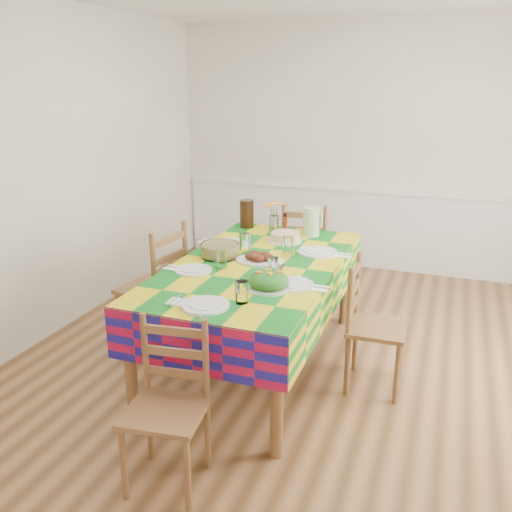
% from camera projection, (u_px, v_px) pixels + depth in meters
% --- Properties ---
extents(room, '(4.58, 5.08, 2.78)m').
position_uv_depth(room, '(319.00, 192.00, 3.68)').
color(room, brown).
rests_on(room, ground).
extents(wainscot, '(4.41, 0.06, 0.92)m').
position_uv_depth(wainscot, '(369.00, 227.00, 6.17)').
color(wainscot, white).
rests_on(wainscot, room).
extents(dining_table, '(1.13, 2.11, 0.82)m').
position_uv_depth(dining_table, '(257.00, 275.00, 3.94)').
color(dining_table, brown).
rests_on(dining_table, room).
extents(setting_near_head, '(0.46, 0.31, 0.14)m').
position_uv_depth(setting_near_head, '(218.00, 300.00, 3.17)').
color(setting_near_head, white).
rests_on(setting_near_head, dining_table).
extents(setting_left_near, '(0.47, 0.28, 0.12)m').
position_uv_depth(setting_left_near, '(203.00, 266.00, 3.76)').
color(setting_left_near, white).
rests_on(setting_left_near, dining_table).
extents(setting_left_far, '(0.55, 0.33, 0.14)m').
position_uv_depth(setting_left_far, '(233.00, 243.00, 4.28)').
color(setting_left_far, white).
rests_on(setting_left_far, dining_table).
extents(setting_right_near, '(0.51, 0.30, 0.13)m').
position_uv_depth(setting_right_near, '(286.00, 278.00, 3.54)').
color(setting_right_near, white).
rests_on(setting_right_near, dining_table).
extents(setting_right_far, '(0.57, 0.33, 0.15)m').
position_uv_depth(setting_right_far, '(308.00, 250.00, 4.10)').
color(setting_right_far, white).
rests_on(setting_right_far, dining_table).
extents(meat_platter, '(0.36, 0.26, 0.07)m').
position_uv_depth(meat_platter, '(259.00, 258.00, 3.92)').
color(meat_platter, white).
rests_on(meat_platter, dining_table).
extents(salad_platter, '(0.29, 0.29, 0.12)m').
position_uv_depth(salad_platter, '(269.00, 281.00, 3.42)').
color(salad_platter, white).
rests_on(salad_platter, dining_table).
extents(pasta_bowl, '(0.29, 0.29, 0.10)m').
position_uv_depth(pasta_bowl, '(220.00, 250.00, 4.04)').
color(pasta_bowl, white).
rests_on(pasta_bowl, dining_table).
extents(cake, '(0.28, 0.28, 0.08)m').
position_uv_depth(cake, '(285.00, 237.00, 4.42)').
color(cake, white).
rests_on(cake, dining_table).
extents(serving_utensils, '(0.14, 0.30, 0.01)m').
position_uv_depth(serving_utensils, '(276.00, 271.00, 3.73)').
color(serving_utensils, black).
rests_on(serving_utensils, dining_table).
extents(flower_vase, '(0.17, 0.14, 0.27)m').
position_uv_depth(flower_vase, '(274.00, 219.00, 4.69)').
color(flower_vase, white).
rests_on(flower_vase, dining_table).
extents(hot_sauce, '(0.04, 0.04, 0.17)m').
position_uv_depth(hot_sauce, '(285.00, 222.00, 4.69)').
color(hot_sauce, '#BD310F').
rests_on(hot_sauce, dining_table).
extents(green_pitcher, '(0.14, 0.14, 0.24)m').
position_uv_depth(green_pitcher, '(311.00, 222.00, 4.56)').
color(green_pitcher, '#A6D194').
rests_on(green_pitcher, dining_table).
extents(tea_pitcher, '(0.12, 0.12, 0.25)m').
position_uv_depth(tea_pitcher, '(247.00, 214.00, 4.82)').
color(tea_pitcher, black).
rests_on(tea_pitcher, dining_table).
extents(name_card, '(0.09, 0.03, 0.02)m').
position_uv_depth(name_card, '(194.00, 314.00, 3.04)').
color(name_card, white).
rests_on(name_card, dining_table).
extents(chair_near, '(0.45, 0.43, 0.91)m').
position_uv_depth(chair_near, '(168.00, 407.00, 2.84)').
color(chair_near, brown).
rests_on(chair_near, room).
extents(chair_far, '(0.50, 0.48, 1.00)m').
position_uv_depth(chair_far, '(305.00, 254.00, 5.19)').
color(chair_far, brown).
rests_on(chair_far, room).
extents(chair_left, '(0.50, 0.52, 1.03)m').
position_uv_depth(chair_left, '(157.00, 289.00, 4.28)').
color(chair_left, brown).
rests_on(chair_left, room).
extents(chair_right, '(0.40, 0.42, 0.93)m').
position_uv_depth(chair_right, '(371.00, 326.00, 3.74)').
color(chair_right, brown).
rests_on(chair_right, room).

